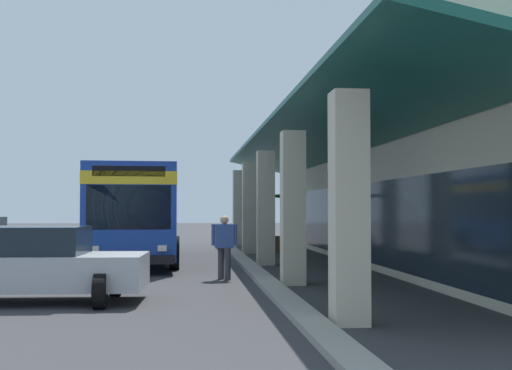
# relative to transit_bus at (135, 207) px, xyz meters

# --- Properties ---
(ground) EXTENTS (120.00, 120.00, 0.00)m
(ground) POSITION_rel_transit_bus_xyz_m (0.84, 7.54, -1.85)
(ground) COLOR #38383A
(curb_strip) EXTENTS (32.75, 0.50, 0.12)m
(curb_strip) POSITION_rel_transit_bus_xyz_m (2.39, 3.73, -1.79)
(curb_strip) COLOR #9E998E
(curb_strip) RESTS_ON ground
(transit_bus) EXTENTS (11.32, 3.18, 3.34)m
(transit_bus) POSITION_rel_transit_bus_xyz_m (0.00, 0.00, 0.00)
(transit_bus) COLOR #193D9E
(transit_bus) RESTS_ON ground
(parked_sedan_silver) EXTENTS (2.59, 4.49, 1.47)m
(parked_sedan_silver) POSITION_rel_transit_bus_xyz_m (10.26, -1.25, -1.10)
(parked_sedan_silver) COLOR #B2B5BA
(parked_sedan_silver) RESTS_ON ground
(pedestrian) EXTENTS (0.39, 0.66, 1.64)m
(pedestrian) POSITION_rel_transit_bus_xyz_m (6.57, 2.78, -0.94)
(pedestrian) COLOR #38383D
(pedestrian) RESTS_ON ground
(potted_palm) EXTENTS (1.79, 1.91, 2.44)m
(potted_palm) POSITION_rel_transit_bus_xyz_m (-3.80, 5.37, -1.11)
(potted_palm) COLOR brown
(potted_palm) RESTS_ON ground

